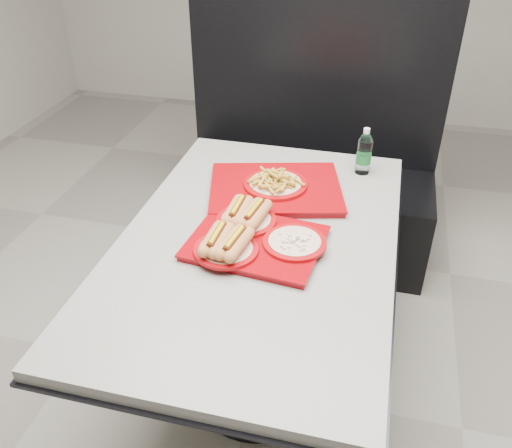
% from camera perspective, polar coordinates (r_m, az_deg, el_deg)
% --- Properties ---
extents(ground, '(6.00, 6.00, 0.00)m').
position_cam_1_polar(ground, '(2.31, 0.17, -16.82)').
color(ground, gray).
rests_on(ground, ground).
extents(diner_table, '(0.92, 1.42, 0.75)m').
position_cam_1_polar(diner_table, '(1.90, 0.20, -5.51)').
color(diner_table, black).
rests_on(diner_table, ground).
extents(booth_bench, '(1.30, 0.57, 1.35)m').
position_cam_1_polar(booth_bench, '(2.90, 5.40, 5.00)').
color(booth_bench, black).
rests_on(booth_bench, ground).
extents(tray_near, '(0.45, 0.38, 0.09)m').
position_cam_1_polar(tray_near, '(1.75, -0.51, -1.27)').
color(tray_near, '#860309').
rests_on(tray_near, diner_table).
extents(tray_far, '(0.57, 0.49, 0.10)m').
position_cam_1_polar(tray_far, '(2.04, 2.06, 4.04)').
color(tray_far, '#860309').
rests_on(tray_far, diner_table).
extents(water_bottle, '(0.06, 0.06, 0.19)m').
position_cam_1_polar(water_bottle, '(2.20, 11.30, 7.26)').
color(water_bottle, silver).
rests_on(water_bottle, diner_table).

